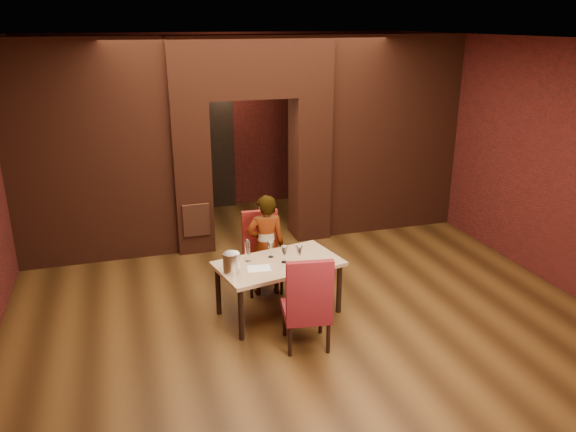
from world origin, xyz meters
The scene contains 24 objects.
floor centered at (0.00, 0.00, 0.00)m, with size 8.00×8.00×0.00m, color #4B2D12.
ceiling centered at (0.00, 0.00, 3.20)m, with size 7.00×8.00×0.04m, color silver.
wall_back centered at (0.00, 4.00, 1.60)m, with size 7.00×0.04×3.20m, color maroon.
wall_front centered at (0.00, -4.00, 1.60)m, with size 7.00×0.04×3.20m, color maroon.
wall_right centered at (3.50, 0.00, 1.60)m, with size 0.04×8.00×3.20m, color maroon.
pillar_left centered at (-0.95, 2.00, 1.15)m, with size 0.55×0.55×2.30m, color maroon.
pillar_right centered at (0.95, 2.00, 1.15)m, with size 0.55×0.55×2.30m, color maroon.
lintel centered at (0.00, 2.00, 2.75)m, with size 2.45×0.55×0.90m, color maroon.
wing_wall_left centered at (-2.36, 2.00, 1.60)m, with size 2.27×0.35×3.20m, color maroon.
wing_wall_right centered at (2.36, 2.00, 1.60)m, with size 2.27×0.35×3.20m, color maroon.
vent_panel centered at (-0.95, 1.71, 0.55)m, with size 0.40×0.03×0.50m, color brown.
rear_door centered at (-0.40, 3.94, 1.05)m, with size 0.90×0.08×2.10m, color black.
rear_door_frame centered at (-0.40, 3.90, 1.05)m, with size 1.02×0.04×2.22m, color black.
dining_table centered at (-0.28, -0.42, 0.34)m, with size 1.45×0.81×0.68m, color tan.
chair_far centered at (-0.29, 0.25, 0.52)m, with size 0.48×0.48×1.05m, color maroon.
chair_near centered at (-0.19, -1.18, 0.54)m, with size 0.49×0.49×1.09m, color maroon.
person_seated centered at (-0.28, 0.14, 0.68)m, with size 0.49×0.32×1.35m, color white.
wine_glass_a centered at (-0.33, -0.25, 0.78)m, with size 0.08×0.08×0.20m, color silver, non-canonical shape.
wine_glass_b centered at (-0.21, -0.45, 0.78)m, with size 0.08×0.08×0.21m, color white, non-canonical shape.
wine_glass_c centered at (-0.05, -0.50, 0.78)m, with size 0.08×0.08×0.21m, color white, non-canonical shape.
tasting_sheet centered at (-0.54, -0.53, 0.68)m, with size 0.27×0.20×0.00m, color white.
wine_bucket centered at (-0.87, -0.54, 0.80)m, with size 0.20×0.20×0.24m, color silver.
water_bottle centered at (-0.62, -0.28, 0.81)m, with size 0.06×0.06×0.27m, color white.
potted_plant centered at (0.30, 0.36, 0.22)m, with size 0.40×0.35×0.45m, color #336C28.
Camera 1 is at (-1.97, -6.30, 3.41)m, focal length 35.00 mm.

